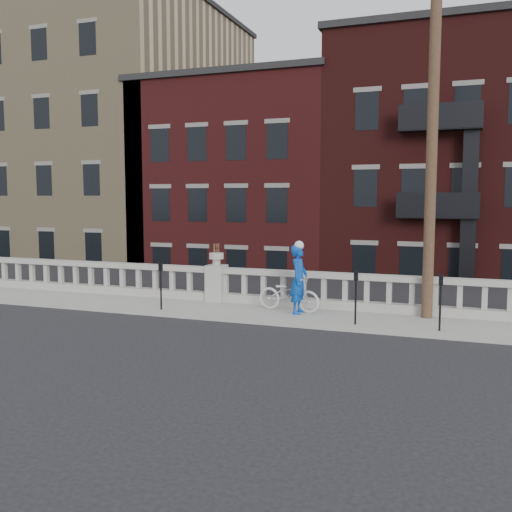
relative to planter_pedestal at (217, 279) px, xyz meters
The scene contains 11 objects.
ground 4.04m from the planter_pedestal, 90.00° to the right, with size 120.00×120.00×0.00m, color black.
sidewalk 1.21m from the planter_pedestal, 90.00° to the right, with size 32.00×2.20×0.15m, color #9C9A91.
balustrade 0.19m from the planter_pedestal, ahead, with size 28.00×0.34×1.03m.
planter_pedestal is the anchor object (origin of this frame).
lower_level 19.19m from the planter_pedestal, 88.31° to the left, with size 80.00×44.00×20.80m.
utility_pole 7.61m from the planter_pedestal, ahead, with size 1.60×0.28×10.00m.
parking_meter_b 2.02m from the planter_pedestal, 116.81° to the right, with size 0.10×0.09×1.36m.
parking_meter_c 4.92m from the planter_pedestal, 21.47° to the right, with size 0.10×0.09×1.36m.
parking_meter_d 6.82m from the planter_pedestal, 15.30° to the right, with size 0.10×0.09×1.36m.
bicycle 2.65m from the planter_pedestal, 16.44° to the right, with size 0.64×1.83×0.96m, color silver.
cyclist 3.04m from the planter_pedestal, 18.58° to the right, with size 0.68×0.45×1.88m, color #0B43A9.
Camera 1 is at (7.04, -11.80, 3.29)m, focal length 40.00 mm.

